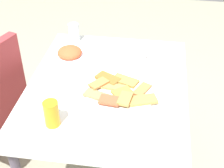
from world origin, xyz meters
name	(u,v)px	position (x,y,z in m)	size (l,w,h in m)	color
dining_table	(107,98)	(0.00, 0.00, 0.63)	(1.00, 0.80, 0.71)	white
pide_platter	(119,92)	(-0.06, -0.07, 0.73)	(0.34, 0.36, 0.04)	white
salad_plate_greens	(70,53)	(0.24, 0.25, 0.74)	(0.22, 0.22, 0.07)	white
salad_plate_rice	(136,54)	(0.29, -0.12, 0.74)	(0.20, 0.20, 0.06)	white
soda_can	(52,114)	(-0.32, 0.19, 0.78)	(0.07, 0.07, 0.12)	orange
drinking_glass	(74,33)	(0.42, 0.27, 0.77)	(0.07, 0.07, 0.11)	silver
paper_napkin	(61,100)	(-0.15, 0.20, 0.72)	(0.12, 0.12, 0.00)	white
fork	(65,100)	(-0.15, 0.18, 0.72)	(0.20, 0.01, 0.01)	silver
spoon	(57,99)	(-0.15, 0.22, 0.72)	(0.17, 0.01, 0.01)	silver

